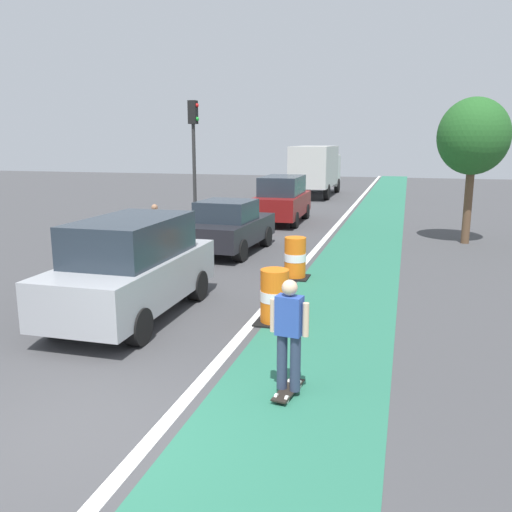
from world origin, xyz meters
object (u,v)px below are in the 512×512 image
parked_suv_third (282,199)px  parked_suv_nearest (133,267)px  traffic_barrel_front (275,297)px  delivery_truck_down_block (316,168)px  skateboarder_on_lane (289,334)px  traffic_light_corner (194,142)px  street_tree_sidewalk (473,137)px  traffic_barrel_mid (295,258)px  parked_sedan_second (229,227)px  pedestrian_crossing (155,228)px

parked_suv_third → parked_suv_nearest: bearing=-90.0°
traffic_barrel_front → delivery_truck_down_block: (-3.37, 25.15, 1.31)m
traffic_barrel_front → delivery_truck_down_block: size_ratio=0.14×
skateboarder_on_lane → traffic_light_corner: 15.28m
parked_suv_third → street_tree_sidewalk: 8.37m
skateboarder_on_lane → traffic_barrel_mid: size_ratio=1.55×
skateboarder_on_lane → parked_suv_nearest: 4.58m
parked_sedan_second → street_tree_sidewalk: size_ratio=0.84×
parked_sedan_second → pedestrian_crossing: bearing=-154.6°
parked_sedan_second → pedestrian_crossing: size_ratio=2.60×
parked_suv_nearest → delivery_truck_down_block: (-0.50, 25.51, 0.81)m
skateboarder_on_lane → parked_sedan_second: parked_sedan_second is taller
skateboarder_on_lane → parked_suv_nearest: bearing=146.0°
traffic_barrel_front → street_tree_sidewalk: 11.47m
delivery_truck_down_block → skateboarder_on_lane: bearing=-81.3°
parked_suv_nearest → street_tree_sidewalk: 13.04m
parked_suv_nearest → traffic_barrel_mid: parked_suv_nearest is taller
traffic_light_corner → street_tree_sidewalk: bearing=-2.2°
parked_suv_nearest → traffic_barrel_front: parked_suv_nearest is taller
parked_suv_third → pedestrian_crossing: bearing=-106.5°
traffic_barrel_front → traffic_light_corner: (-5.91, 10.49, 2.97)m
parked_suv_third → traffic_barrel_mid: 9.87m
street_tree_sidewalk → pedestrian_crossing: bearing=-153.8°
street_tree_sidewalk → parked_sedan_second: bearing=-153.6°
parked_suv_third → street_tree_sidewalk: bearing=-22.5°
street_tree_sidewalk → traffic_barrel_mid: bearing=-126.5°
parked_suv_nearest → parked_suv_third: same height
traffic_barrel_mid → traffic_light_corner: traffic_light_corner is taller
traffic_light_corner → street_tree_sidewalk: (10.38, -0.40, 0.17)m
parked_sedan_second → delivery_truck_down_block: 18.83m
parked_suv_third → delivery_truck_down_block: size_ratio=0.61×
skateboarder_on_lane → traffic_barrel_mid: 6.67m
parked_suv_nearest → traffic_barrel_mid: bearing=57.5°
traffic_barrel_front → street_tree_sidewalk: (4.46, 10.09, 3.14)m
traffic_barrel_mid → traffic_light_corner: size_ratio=0.21×
traffic_barrel_front → traffic_light_corner: bearing=119.4°
parked_suv_third → traffic_light_corner: 4.72m
parked_sedan_second → traffic_barrel_mid: (2.74, -2.73, -0.30)m
skateboarder_on_lane → traffic_light_corner: traffic_light_corner is taller
parked_sedan_second → traffic_barrel_front: (3.07, -6.34, -0.30)m
traffic_barrel_front → parked_suv_nearest: bearing=-172.7°
skateboarder_on_lane → street_tree_sidewalk: street_tree_sidewalk is taller
parked_suv_nearest → pedestrian_crossing: 6.16m
skateboarder_on_lane → pedestrian_crossing: skateboarder_on_lane is taller
parked_sedan_second → pedestrian_crossing: (-2.11, -1.00, 0.03)m
parked_suv_nearest → skateboarder_on_lane: bearing=-34.0°
parked_sedan_second → parked_suv_third: size_ratio=0.90×
pedestrian_crossing → street_tree_sidewalk: 11.11m
traffic_barrel_front → traffic_light_corner: 12.40m
delivery_truck_down_block → pedestrian_crossing: size_ratio=4.73×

